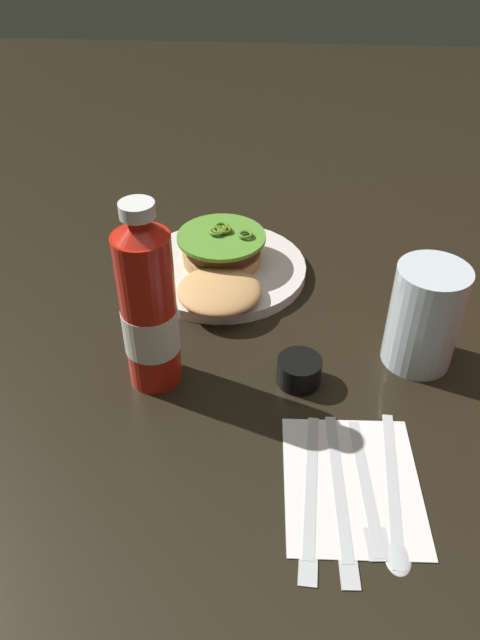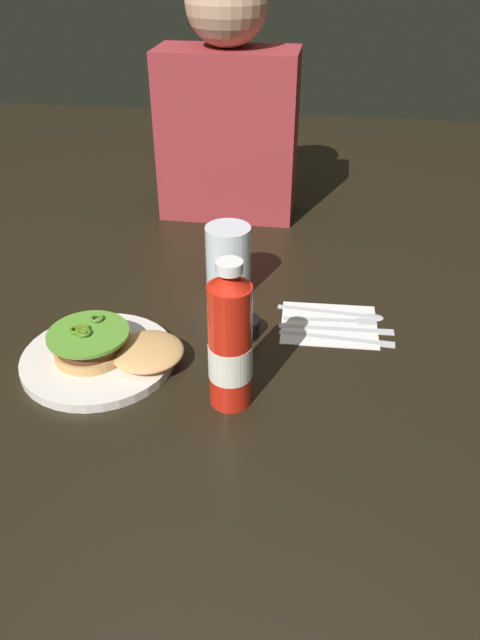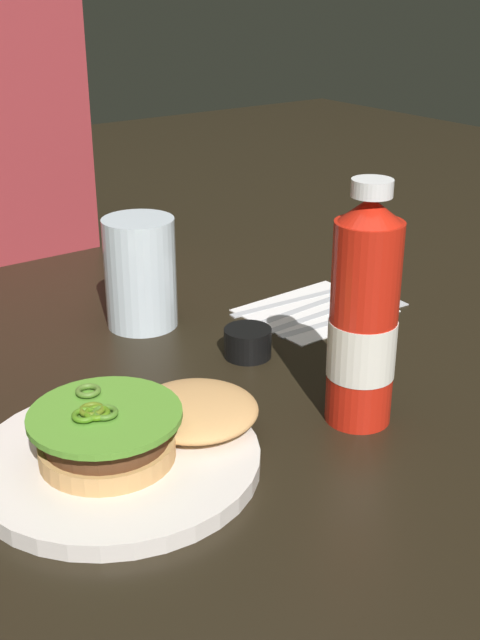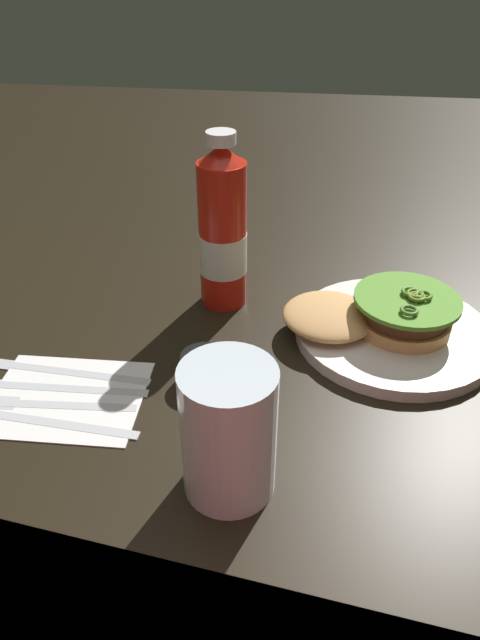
% 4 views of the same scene
% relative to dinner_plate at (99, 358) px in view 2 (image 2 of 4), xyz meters
% --- Properties ---
extents(ground_plane, '(3.00, 3.00, 0.00)m').
position_rel_dinner_plate_xyz_m(ground_plane, '(0.16, 0.12, -0.01)').
color(ground_plane, black).
extents(dinner_plate, '(0.26, 0.26, 0.02)m').
position_rel_dinner_plate_xyz_m(dinner_plate, '(0.00, 0.00, 0.00)').
color(dinner_plate, silver).
rests_on(dinner_plate, ground_plane).
extents(burger_sandwich, '(0.23, 0.14, 0.05)m').
position_rel_dinner_plate_xyz_m(burger_sandwich, '(0.03, 0.00, 0.03)').
color(burger_sandwich, tan).
rests_on(burger_sandwich, dinner_plate).
extents(ketchup_bottle, '(0.07, 0.07, 0.24)m').
position_rel_dinner_plate_xyz_m(ketchup_bottle, '(0.24, -0.06, 0.10)').
color(ketchup_bottle, red).
rests_on(ketchup_bottle, ground_plane).
extents(water_glass, '(0.09, 0.09, 0.14)m').
position_rel_dinner_plate_xyz_m(water_glass, '(0.18, 0.27, 0.06)').
color(water_glass, silver).
rests_on(water_glass, ground_plane).
extents(condiment_cup, '(0.06, 0.06, 0.03)m').
position_rel_dinner_plate_xyz_m(condiment_cup, '(0.23, 0.11, 0.01)').
color(condiment_cup, black).
rests_on(condiment_cup, ground_plane).
extents(napkin, '(0.18, 0.15, 0.00)m').
position_rel_dinner_plate_xyz_m(napkin, '(0.38, 0.17, -0.01)').
color(napkin, white).
rests_on(napkin, ground_plane).
extents(steak_knife, '(0.21, 0.03, 0.00)m').
position_rel_dinner_plate_xyz_m(steak_knife, '(0.41, 0.13, -0.00)').
color(steak_knife, silver).
rests_on(steak_knife, napkin).
extents(butter_knife, '(0.21, 0.03, 0.00)m').
position_rel_dinner_plate_xyz_m(butter_knife, '(0.41, 0.16, -0.00)').
color(butter_knife, silver).
rests_on(butter_knife, napkin).
extents(fork_utensil, '(0.18, 0.03, 0.00)m').
position_rel_dinner_plate_xyz_m(fork_utensil, '(0.40, 0.19, -0.00)').
color(fork_utensil, silver).
rests_on(fork_utensil, napkin).
extents(spoon_utensil, '(0.20, 0.03, 0.00)m').
position_rel_dinner_plate_xyz_m(spoon_utensil, '(0.41, 0.21, -0.00)').
color(spoon_utensil, silver).
rests_on(spoon_utensil, napkin).
extents(diner_person, '(0.33, 0.18, 0.57)m').
position_rel_dinner_plate_xyz_m(diner_person, '(0.11, 0.66, 0.25)').
color(diner_person, maroon).
rests_on(diner_person, ground_plane).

